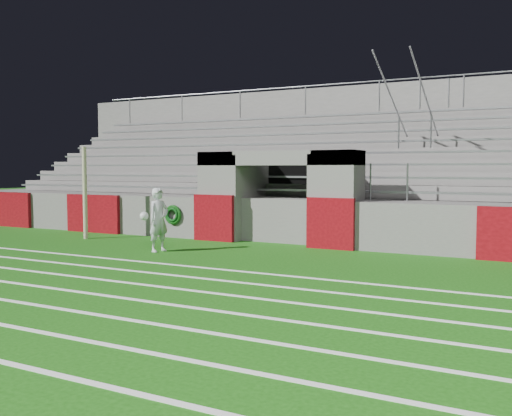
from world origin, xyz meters
The scene contains 6 objects.
ground centered at (0.00, 0.00, 0.00)m, with size 90.00×90.00×0.00m, color #154F0D.
field_post centered at (-5.50, 1.59, 1.38)m, with size 0.13×0.13×2.76m, color tan.
field_markings centered at (0.00, -5.00, 0.01)m, with size 28.00×8.09×0.01m.
stadium_structure centered at (0.00, 7.97, 1.49)m, with size 26.00×8.48×5.42m.
goalkeeper_with_ball centered at (-1.90, 0.48, 0.81)m, with size 0.65×0.67×1.62m.
hose_coil centered at (-3.26, 2.94, 0.71)m, with size 0.60×0.15×0.60m.
Camera 1 is at (7.04, -11.08, 2.12)m, focal length 40.00 mm.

